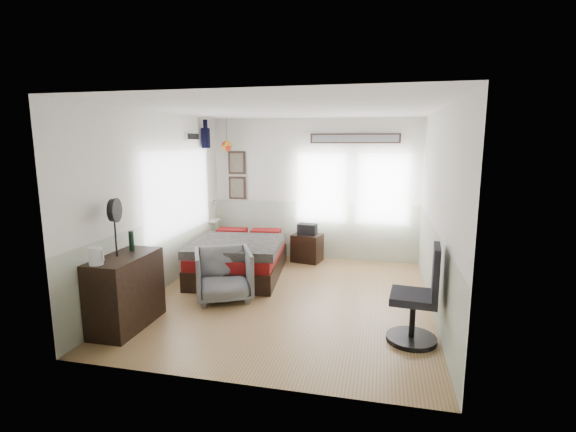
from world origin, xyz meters
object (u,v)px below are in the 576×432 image
armchair (224,274)px  task_chair (419,303)px  bed (239,257)px  dresser (126,291)px  nightstand (307,248)px

armchair → task_chair: (2.65, -0.78, 0.10)m
bed → armchair: armchair is taller
bed → dresser: bearing=-113.0°
dresser → task_chair: 3.49m
bed → dresser: (-0.68, -2.24, 0.14)m
bed → task_chair: task_chair is taller
bed → dresser: 2.34m
bed → task_chair: bearing=-40.1°
armchair → nightstand: bearing=42.9°
bed → nightstand: size_ratio=4.03×
bed → dresser: dresser is taller
task_chair → armchair: bearing=168.9°
bed → armchair: size_ratio=2.63×
bed → armchair: (0.15, -1.11, 0.06)m
bed → task_chair: size_ratio=1.85×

